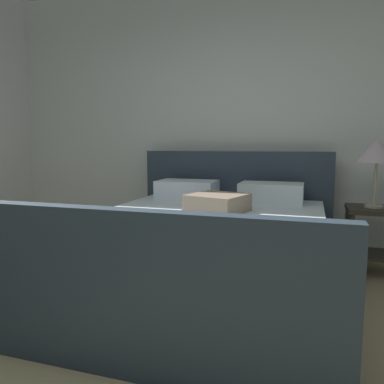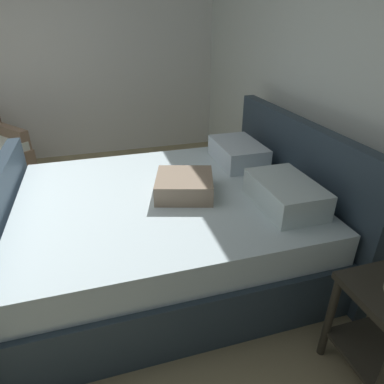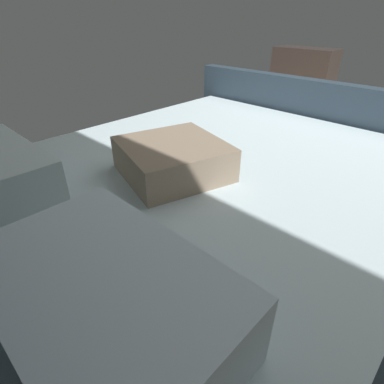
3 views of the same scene
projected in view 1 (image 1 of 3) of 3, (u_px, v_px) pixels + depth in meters
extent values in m
cube|color=silver|center=(226.00, 117.00, 4.01)|extent=(5.18, 0.12, 2.87)
cube|color=#2A3946|center=(206.00, 269.00, 2.84)|extent=(1.78, 2.09, 0.40)
cube|color=#2A3946|center=(234.00, 204.00, 3.83)|extent=(1.90, 0.10, 1.08)
cube|color=#2A3946|center=(144.00, 297.00, 1.78)|extent=(1.90, 0.10, 0.84)
cube|color=silver|center=(206.00, 229.00, 2.80)|extent=(1.70, 2.03, 0.22)
cube|color=silver|center=(187.00, 190.00, 3.62)|extent=(0.56, 0.36, 0.18)
cube|color=silver|center=(271.00, 193.00, 3.38)|extent=(0.56, 0.36, 0.18)
cube|color=gray|center=(217.00, 203.00, 2.91)|extent=(0.50, 0.50, 0.14)
cube|color=#2B2820|center=(374.00, 210.00, 3.26)|extent=(0.44, 0.44, 0.04)
cube|color=#2B2820|center=(371.00, 254.00, 3.31)|extent=(0.40, 0.40, 0.02)
cylinder|color=#2B2820|center=(350.00, 247.00, 3.17)|extent=(0.04, 0.04, 0.56)
cylinder|color=#2B2820|center=(347.00, 237.00, 3.53)|extent=(0.04, 0.04, 0.56)
cylinder|color=#B7B293|center=(374.00, 206.00, 3.25)|extent=(0.16, 0.16, 0.02)
cylinder|color=#B7B293|center=(375.00, 184.00, 3.23)|extent=(0.02, 0.02, 0.37)
cone|color=silver|center=(377.00, 151.00, 3.19)|extent=(0.33, 0.33, 0.20)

